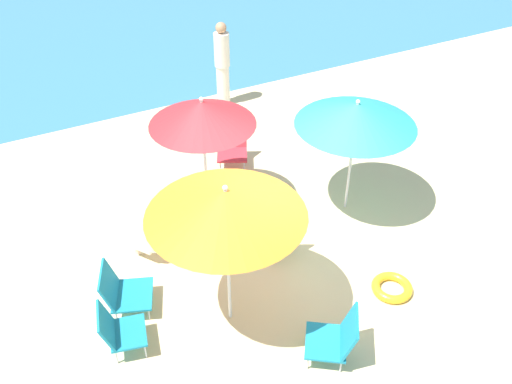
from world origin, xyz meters
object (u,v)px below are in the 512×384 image
umbrella_teal (356,114)px  beach_chair_b (122,290)px  beach_chair_d (337,337)px  umbrella_red (202,113)px  umbrella_orange (226,203)px  swim_ring (392,288)px  beach_chair_e (118,330)px  person_a (152,232)px  beach_chair_a (232,147)px  person_b (222,64)px  beach_chair_c (277,236)px

umbrella_teal → beach_chair_b: (-3.67, -0.45, -1.33)m
beach_chair_d → umbrella_red: bearing=-51.3°
beach_chair_b → beach_chair_d: beach_chair_d is taller
umbrella_teal → beach_chair_b: 3.92m
umbrella_orange → swim_ring: size_ratio=3.82×
umbrella_orange → beach_chair_e: (-1.35, 0.14, -1.46)m
umbrella_teal → beach_chair_d: 3.12m
beach_chair_e → swim_ring: size_ratio=1.22×
beach_chair_e → person_a: bearing=69.0°
beach_chair_a → beach_chair_b: bearing=-22.4°
umbrella_red → person_a: size_ratio=2.06×
beach_chair_a → person_b: person_b is taller
umbrella_teal → beach_chair_d: bearing=-126.7°
beach_chair_e → person_b: person_b is taller
umbrella_red → swim_ring: 3.45m
umbrella_red → person_a: umbrella_red is taller
umbrella_red → beach_chair_d: (0.25, -3.16, -1.38)m
beach_chair_b → umbrella_teal: bearing=27.6°
beach_chair_a → beach_chair_d: bearing=16.9°
beach_chair_e → beach_chair_a: bearing=58.8°
beach_chair_d → swim_ring: (1.24, 0.52, -0.29)m
beach_chair_d → swim_ring: bearing=-122.9°
swim_ring → beach_chair_b: bearing=157.9°
umbrella_teal → beach_chair_c: umbrella_teal is taller
umbrella_red → person_b: umbrella_red is taller
umbrella_orange → umbrella_red: bearing=74.3°
umbrella_orange → beach_chair_a: umbrella_orange is taller
umbrella_orange → beach_chair_b: (-1.13, 0.74, -1.50)m
beach_chair_d → person_a: person_a is taller
beach_chair_e → person_a: 1.55m
beach_chair_a → person_a: person_a is taller
umbrella_teal → umbrella_orange: (-2.53, -1.19, 0.17)m
person_a → swim_ring: person_a is taller
beach_chair_d → beach_chair_c: bearing=-63.8°
beach_chair_a → beach_chair_c: beach_chair_a is taller
beach_chair_d → beach_chair_e: bearing=4.8°
beach_chair_c → swim_ring: (0.97, -1.36, -0.21)m
person_a → beach_chair_a: bearing=-85.3°
umbrella_teal → umbrella_red: 2.14m
beach_chair_d → person_b: size_ratio=0.45×
beach_chair_e → umbrella_orange: bearing=6.7°
person_a → swim_ring: (2.57, -1.99, -0.43)m
umbrella_orange → beach_chair_e: umbrella_orange is taller
umbrella_orange → person_b: 5.68m
beach_chair_b → beach_chair_e: size_ratio=1.14×
umbrella_teal → swim_ring: (-0.46, -1.75, -1.58)m
beach_chair_b → umbrella_orange: bearing=-12.5°
umbrella_teal → umbrella_red: bearing=155.7°
beach_chair_a → person_a: size_ratio=0.78×
umbrella_teal → beach_chair_e: umbrella_teal is taller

